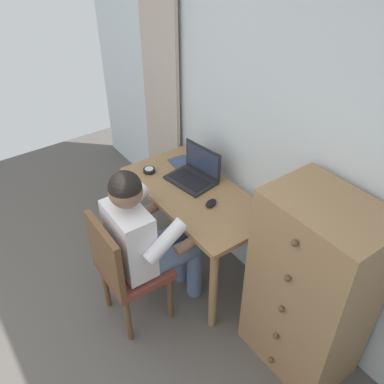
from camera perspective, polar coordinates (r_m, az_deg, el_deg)
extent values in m
cube|color=silver|center=(2.64, 11.01, 8.36)|extent=(4.80, 0.05, 2.50)
cube|color=#BCAD99|center=(3.51, -4.27, 13.10)|extent=(0.50, 0.03, 2.15)
cube|color=#9E754C|center=(2.92, 0.45, -0.22)|extent=(1.15, 0.58, 0.03)
cylinder|color=#9E754C|center=(3.40, -7.88, -2.34)|extent=(0.06, 0.06, 0.71)
cylinder|color=#9E754C|center=(2.77, 2.94, -13.32)|extent=(0.06, 0.06, 0.71)
cylinder|color=#9E754C|center=(3.58, -1.48, 0.33)|extent=(0.06, 0.06, 0.71)
cylinder|color=#9E754C|center=(2.99, 9.97, -9.20)|extent=(0.06, 0.06, 0.71)
cube|color=#9E754C|center=(2.52, 15.95, -12.76)|extent=(0.63, 0.44, 1.23)
sphere|color=brown|center=(2.79, 10.80, -21.73)|extent=(0.04, 0.04, 0.04)
sphere|color=brown|center=(2.58, 11.44, -18.84)|extent=(0.04, 0.04, 0.04)
sphere|color=brown|center=(2.39, 12.16, -15.47)|extent=(0.04, 0.04, 0.04)
sphere|color=brown|center=(2.20, 12.98, -11.50)|extent=(0.04, 0.04, 0.04)
sphere|color=brown|center=(2.03, 13.91, -6.84)|extent=(0.04, 0.04, 0.04)
cube|color=brown|center=(2.81, -7.87, -10.41)|extent=(0.43, 0.41, 0.05)
cube|color=brown|center=(2.60, -11.82, -8.40)|extent=(0.42, 0.05, 0.42)
cylinder|color=brown|center=(2.93, -3.04, -14.22)|extent=(0.04, 0.04, 0.40)
cylinder|color=brown|center=(3.13, -6.40, -10.18)|extent=(0.04, 0.04, 0.40)
cylinder|color=brown|center=(2.84, -8.76, -16.92)|extent=(0.04, 0.04, 0.40)
cylinder|color=brown|center=(3.05, -11.76, -12.51)|extent=(0.04, 0.04, 0.40)
cylinder|color=#6B84AD|center=(2.79, -3.05, -9.10)|extent=(0.15, 0.40, 0.14)
cylinder|color=#6B84AD|center=(2.90, -4.95, -6.98)|extent=(0.15, 0.40, 0.14)
cylinder|color=#6B84AD|center=(3.04, 0.35, -10.70)|extent=(0.11, 0.11, 0.47)
cylinder|color=#6B84AD|center=(3.14, -1.55, -8.71)|extent=(0.11, 0.11, 0.47)
cube|color=white|center=(2.62, -8.56, -6.37)|extent=(0.36, 0.21, 0.46)
cylinder|color=white|center=(2.46, -3.65, -6.73)|extent=(0.10, 0.30, 0.25)
cylinder|color=white|center=(2.76, -8.44, -1.49)|extent=(0.10, 0.30, 0.25)
cylinder|color=#846047|center=(2.61, 0.21, -6.72)|extent=(0.08, 0.27, 0.11)
cylinder|color=#846047|center=(2.89, -4.76, -1.77)|extent=(0.08, 0.27, 0.11)
sphere|color=#846047|center=(2.39, -9.11, 0.06)|extent=(0.20, 0.20, 0.20)
sphere|color=black|center=(2.37, -9.18, 0.64)|extent=(0.20, 0.20, 0.20)
cube|color=#232326|center=(3.00, -0.17, 1.63)|extent=(0.37, 0.29, 0.02)
cube|color=black|center=(2.99, -0.31, 1.72)|extent=(0.31, 0.19, 0.00)
cube|color=#232326|center=(3.01, 1.53, 4.44)|extent=(0.34, 0.06, 0.22)
cube|color=#2D3851|center=(3.01, 1.45, 4.40)|extent=(0.30, 0.05, 0.18)
ellipsoid|color=black|center=(2.78, 2.63, -1.54)|extent=(0.09, 0.12, 0.03)
cylinder|color=black|center=(3.12, -5.90, 2.96)|extent=(0.09, 0.09, 0.03)
cylinder|color=silver|center=(3.11, -5.92, 3.20)|extent=(0.06, 0.06, 0.00)
cube|color=#3D4C6B|center=(3.19, -1.33, 3.93)|extent=(0.22, 0.17, 0.01)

